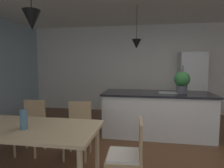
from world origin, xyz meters
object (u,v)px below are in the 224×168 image
object	(u,v)px
kitchen_island	(156,113)
refrigerator	(191,85)
dining_table	(23,132)
potted_plant_on_island	(182,81)
chair_kitchen_end	(129,154)
vase_on_dining_table	(24,120)
chair_far_right	(78,127)
chair_far_left	(31,125)

from	to	relation	value
kitchen_island	refrigerator	world-z (taller)	refrigerator
dining_table	potted_plant_on_island	distance (m)	3.01
chair_kitchen_end	vase_on_dining_table	distance (m)	1.27
kitchen_island	potted_plant_on_island	world-z (taller)	potted_plant_on_island
chair_far_right	vase_on_dining_table	distance (m)	1.01
chair_far_left	chair_kitchen_end	world-z (taller)	same
chair_kitchen_end	chair_far_left	bearing A→B (deg)	155.16
chair_far_left	kitchen_island	xyz separation A→B (m)	(2.14, 1.18, -0.01)
chair_kitchen_end	potted_plant_on_island	xyz separation A→B (m)	(0.92, 1.97, 0.67)
potted_plant_on_island	chair_kitchen_end	bearing A→B (deg)	-114.99
dining_table	potted_plant_on_island	bearing A→B (deg)	41.78
dining_table	kitchen_island	distance (m)	2.63
chair_far_left	chair_kitchen_end	size ratio (longest dim) A/B	1.00
dining_table	kitchen_island	xyz separation A→B (m)	(1.72, 1.98, -0.20)
chair_far_right	vase_on_dining_table	bearing A→B (deg)	-110.98
kitchen_island	potted_plant_on_island	distance (m)	0.85
refrigerator	chair_far_right	bearing A→B (deg)	-130.06
dining_table	vase_on_dining_table	distance (m)	0.21
dining_table	vase_on_dining_table	world-z (taller)	vase_on_dining_table
kitchen_island	chair_far_right	bearing A→B (deg)	-137.87
dining_table	kitchen_island	size ratio (longest dim) A/B	0.82
chair_far_left	refrigerator	size ratio (longest dim) A/B	0.47
dining_table	chair_kitchen_end	distance (m)	1.30
chair_far_left	chair_kitchen_end	xyz separation A→B (m)	(1.71, -0.79, 0.00)
kitchen_island	refrigerator	distance (m)	2.00
dining_table	vase_on_dining_table	xyz separation A→B (m)	(0.07, -0.09, 0.18)
chair_far_left	potted_plant_on_island	world-z (taller)	potted_plant_on_island
kitchen_island	vase_on_dining_table	distance (m)	2.66
dining_table	kitchen_island	world-z (taller)	kitchen_island
chair_far_right	kitchen_island	size ratio (longest dim) A/B	0.39
chair_kitchen_end	refrigerator	xyz separation A→B (m)	(1.49, 3.61, 0.44)
dining_table	chair_far_left	size ratio (longest dim) A/B	2.12
chair_kitchen_end	kitchen_island	bearing A→B (deg)	77.80
dining_table	chair_kitchen_end	world-z (taller)	chair_kitchen_end
chair_kitchen_end	refrigerator	size ratio (longest dim) A/B	0.47
dining_table	chair_far_left	bearing A→B (deg)	117.76
chair_far_left	potted_plant_on_island	size ratio (longest dim) A/B	1.95
chair_kitchen_end	kitchen_island	world-z (taller)	kitchen_island
dining_table	chair_far_right	world-z (taller)	chair_far_right
chair_far_right	vase_on_dining_table	size ratio (longest dim) A/B	3.84
potted_plant_on_island	refrigerator	bearing A→B (deg)	70.86
chair_kitchen_end	potted_plant_on_island	bearing A→B (deg)	65.01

